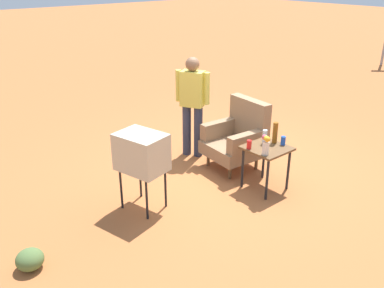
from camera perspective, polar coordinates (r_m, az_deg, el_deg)
name	(u,v)px	position (r m, az deg, el deg)	size (l,w,h in m)	color
ground_plane	(234,167)	(6.48, 5.92, -3.16)	(60.00, 60.00, 0.00)	#AD6033
armchair	(238,137)	(6.31, 6.46, 1.04)	(0.83, 0.84, 1.06)	brown
side_table	(267,153)	(5.69, 10.40, -1.30)	(0.56, 0.56, 0.63)	black
tv_on_stand	(142,153)	(5.08, -7.07, -1.22)	(0.69, 0.57, 1.03)	black
person_standing	(192,101)	(6.51, 0.06, 6.03)	(0.51, 0.37, 1.64)	#2D3347
bottle_tall_amber	(275,133)	(5.76, 11.57, 1.56)	(0.07, 0.07, 0.30)	brown
bottle_short_clear	(265,137)	(5.73, 10.16, 1.00)	(0.06, 0.06, 0.20)	silver
soda_can_blue	(283,141)	(5.75, 12.65, 0.47)	(0.07, 0.07, 0.12)	blue
soda_can_red	(249,145)	(5.54, 8.01, -0.08)	(0.07, 0.07, 0.12)	red
flower_vase	(266,144)	(5.37, 10.30, -0.01)	(0.15, 0.10, 0.27)	silver
shrub_mid	(30,259)	(4.69, -21.76, -14.79)	(0.29, 0.29, 0.22)	#516B38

